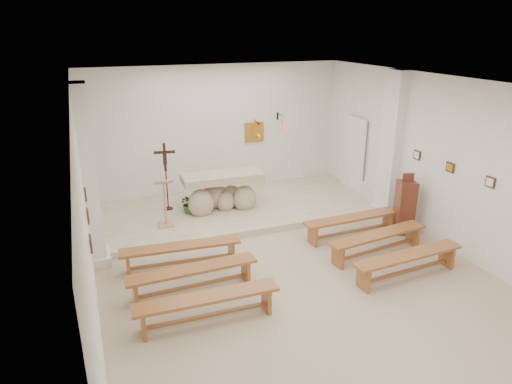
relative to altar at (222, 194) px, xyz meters
name	(u,v)px	position (x,y,z in m)	size (l,w,h in m)	color
ground	(298,279)	(0.39, -3.45, -0.53)	(7.00, 10.00, 0.00)	tan
wall_left	(87,219)	(-3.10, -3.45, 1.22)	(0.02, 10.00, 3.50)	silver
wall_right	(459,168)	(3.88, -3.45, 1.22)	(0.02, 10.00, 3.50)	silver
wall_back	(217,131)	(0.39, 1.54, 1.22)	(7.00, 0.02, 3.50)	silver
ceiling	(304,87)	(0.39, -3.45, 2.96)	(7.00, 10.00, 0.02)	silver
sanctuary_platform	(236,209)	(0.39, 0.05, -0.46)	(6.98, 3.00, 0.15)	beige
pilaster_left	(90,178)	(-2.98, -1.45, 1.22)	(0.26, 0.55, 3.50)	white
pilaster_right	(391,146)	(3.76, -1.45, 1.22)	(0.26, 0.55, 3.50)	white
gold_wall_relief	(254,132)	(1.44, 1.51, 1.12)	(0.55, 0.04, 0.55)	gold
sanctuary_lamp	(281,126)	(2.14, 1.25, 1.28)	(0.11, 0.36, 0.44)	black
station_frame_left_front	(91,244)	(-3.08, -4.25, 1.19)	(0.03, 0.20, 0.20)	#392919
station_frame_left_mid	(88,216)	(-3.08, -3.25, 1.19)	(0.03, 0.20, 0.20)	#392919
station_frame_left_rear	(86,194)	(-3.08, -2.25, 1.19)	(0.03, 0.20, 0.20)	#392919
station_frame_right_front	(490,182)	(3.86, -4.25, 1.19)	(0.03, 0.20, 0.20)	#392919
station_frame_right_mid	(450,167)	(3.86, -3.25, 1.19)	(0.03, 0.20, 0.20)	#392919
station_frame_right_rear	(417,155)	(3.86, -2.25, 1.19)	(0.03, 0.20, 0.20)	#392919
radiator_left	(94,236)	(-3.04, -0.75, -0.26)	(0.10, 0.85, 0.52)	silver
radiator_right	(370,195)	(3.82, -0.75, -0.26)	(0.10, 0.85, 0.52)	silver
altar	(222,194)	(0.00, 0.00, 0.00)	(1.97, 0.90, 1.00)	#BEAE91
lectern	(165,202)	(-1.47, -0.51, 0.18)	(0.43, 0.38, 1.14)	tan
crucifix_stand	(166,172)	(-1.24, 0.46, 0.58)	(0.51, 0.22, 1.68)	black
potted_plant	(189,203)	(-0.80, 0.04, -0.14)	(0.44, 0.38, 0.49)	#275622
donation_pedestal	(405,207)	(3.49, -2.49, 0.09)	(0.47, 0.47, 1.41)	#5E291B
bench_left_front	(181,251)	(-1.52, -2.26, -0.17)	(2.32, 0.55, 0.48)	#A35D2F
bench_right_front	(352,222)	(2.30, -2.26, -0.17)	(2.30, 0.43, 0.48)	#A35D2F
bench_left_second	(193,274)	(-1.52, -3.20, -0.17)	(2.30, 0.43, 0.48)	#A35D2F
bench_right_second	(378,239)	(2.30, -3.20, -0.17)	(2.32, 0.64, 0.48)	#A35D2F
bench_left_third	(207,303)	(-1.52, -4.13, -0.17)	(2.30, 0.42, 0.48)	#A35D2F
bench_right_third	(408,260)	(2.30, -4.13, -0.17)	(2.31, 0.51, 0.48)	#A35D2F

